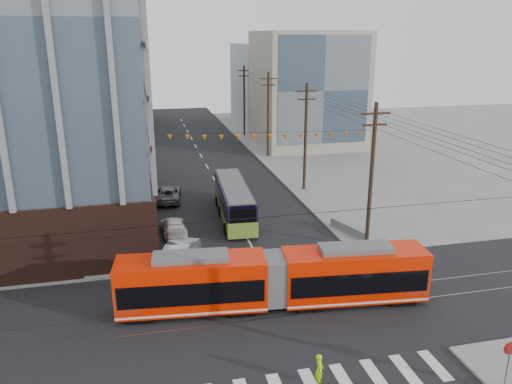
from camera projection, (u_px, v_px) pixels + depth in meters
ground at (307, 346)px, 26.00m from camera, size 160.00×160.00×0.00m
bg_bldg_nw_near at (67, 85)px, 67.86m from camera, size 18.00×16.00×18.00m
bg_bldg_ne_near at (307, 89)px, 71.63m from camera, size 14.00×14.00×16.00m
bg_bldg_nw_far at (99, 68)px, 86.78m from camera, size 16.00×18.00×20.00m
bg_bldg_ne_far at (282, 83)px, 90.94m from camera, size 16.00×16.00×14.00m
utility_pole_far at (244, 101)px, 78.18m from camera, size 0.30×0.30×11.00m
streetcar at (274, 279)px, 29.30m from camera, size 18.36×4.46×3.51m
city_bus at (234, 201)px, 43.76m from camera, size 3.08×11.25×3.15m
parked_car_silver at (181, 252)px, 35.27m from camera, size 3.42×5.25×1.63m
parked_car_white at (174, 226)px, 40.43m from camera, size 2.03×4.59×1.31m
parked_car_grey at (168, 194)px, 48.46m from camera, size 2.96×5.49×1.46m
pedestrian at (319, 370)px, 22.87m from camera, size 0.54×0.67×1.61m
stop_sign at (507, 366)px, 22.57m from camera, size 0.77×0.77×2.28m
jersey_barrier at (350, 230)px, 40.35m from camera, size 2.21×4.24×0.83m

